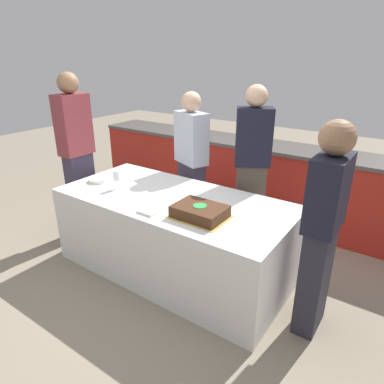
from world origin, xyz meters
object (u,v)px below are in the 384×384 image
at_px(cake, 200,212).
at_px(person_standing_back, 191,164).
at_px(plate_stack, 98,180).
at_px(wine_glass, 116,177).
at_px(person_seated_left, 77,154).
at_px(person_cutting_cake, 252,170).
at_px(person_seated_right, 322,229).

distance_m(cake, person_standing_back, 1.14).
xyz_separation_m(plate_stack, person_standing_back, (0.56, 0.81, 0.06)).
xyz_separation_m(wine_glass, person_seated_left, (-0.72, 0.13, 0.07)).
bearing_deg(person_seated_left, person_cutting_cake, -67.05).
xyz_separation_m(cake, person_seated_right, (0.87, 0.19, 0.03)).
bearing_deg(person_seated_right, cake, -77.93).
bearing_deg(cake, person_cutting_cake, 90.00).
height_order(cake, person_cutting_cake, person_cutting_cake).
relative_size(plate_stack, person_standing_back, 0.12).
bearing_deg(cake, wine_glass, 176.73).
bearing_deg(wine_glass, cake, -3.27).
relative_size(person_cutting_cake, person_seated_left, 0.95).
bearing_deg(wine_glass, plate_stack, 173.85).
bearing_deg(person_standing_back, person_seated_right, 178.58).
height_order(person_seated_left, person_standing_back, person_seated_left).
bearing_deg(person_cutting_cake, wine_glass, 11.44).
xyz_separation_m(person_seated_right, person_standing_back, (-1.57, 0.71, -0.00)).
distance_m(plate_stack, person_seated_left, 0.46).
bearing_deg(person_seated_left, person_seated_right, -90.00).
height_order(person_cutting_cake, person_standing_back, person_cutting_cake).
height_order(cake, person_standing_back, person_standing_back).
bearing_deg(person_standing_back, person_cutting_cake, -157.11).
bearing_deg(person_seated_left, plate_stack, -103.27).
relative_size(cake, wine_glass, 2.49).
bearing_deg(wine_glass, person_standing_back, 72.97).
bearing_deg(plate_stack, person_seated_right, 2.65).
bearing_deg(person_seated_left, cake, -96.31).
bearing_deg(person_seated_right, plate_stack, -87.35).
relative_size(wine_glass, person_seated_left, 0.10).
height_order(wine_glass, person_standing_back, person_standing_back).
distance_m(wine_glass, person_seated_left, 0.73).
bearing_deg(person_standing_back, plate_stack, 78.43).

